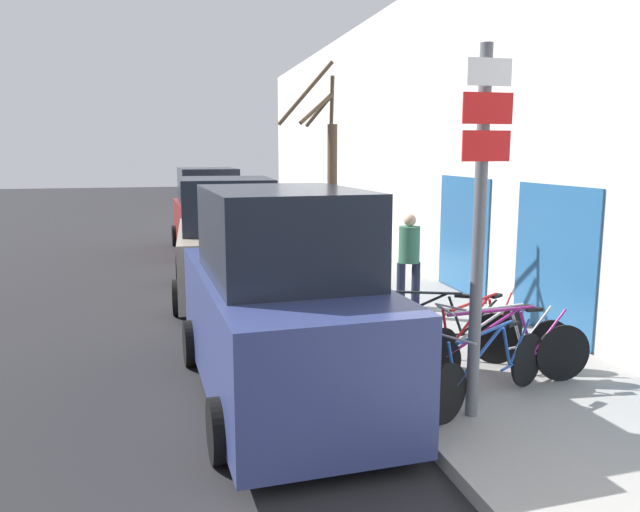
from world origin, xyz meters
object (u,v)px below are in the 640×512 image
(bicycle_2, at_px, (492,346))
(signpost, at_px, (480,223))
(street_tree, at_px, (330,199))
(pedestrian_near, at_px, (409,254))
(bicycle_1, at_px, (499,353))
(bicycle_4, at_px, (428,328))
(parked_car_2, at_px, (208,215))
(parked_car_0, at_px, (281,306))
(parked_car_1, at_px, (227,244))
(bicycle_3, at_px, (478,337))
(bicycle_0, at_px, (490,370))

(bicycle_2, bearing_deg, signpost, 140.58)
(bicycle_2, distance_m, street_tree, 4.13)
(signpost, bearing_deg, pedestrian_near, 76.58)
(bicycle_1, distance_m, pedestrian_near, 3.83)
(pedestrian_near, bearing_deg, bicycle_4, 71.12)
(bicycle_1, bearing_deg, bicycle_2, -11.95)
(parked_car_2, relative_size, pedestrian_near, 2.61)
(bicycle_4, bearing_deg, bicycle_2, -119.35)
(signpost, distance_m, parked_car_2, 12.81)
(parked_car_0, bearing_deg, parked_car_1, 88.03)
(bicycle_2, relative_size, parked_car_2, 0.52)
(bicycle_3, xyz_separation_m, parked_car_1, (-2.66, 5.38, 0.52))
(bicycle_2, xyz_separation_m, parked_car_0, (-2.57, 0.30, 0.58))
(signpost, height_order, pedestrian_near, signpost)
(bicycle_4, distance_m, street_tree, 3.26)
(bicycle_0, relative_size, parked_car_0, 0.42)
(bicycle_0, relative_size, street_tree, 0.46)
(bicycle_3, bearing_deg, bicycle_0, 128.67)
(bicycle_2, bearing_deg, pedestrian_near, -6.38)
(bicycle_4, distance_m, pedestrian_near, 2.76)
(bicycle_1, bearing_deg, bicycle_4, 21.33)
(bicycle_1, bearing_deg, pedestrian_near, -2.34)
(signpost, relative_size, bicycle_0, 1.94)
(parked_car_1, distance_m, parked_car_2, 5.88)
(signpost, height_order, bicycle_0, signpost)
(signpost, xyz_separation_m, bicycle_4, (0.31, 1.87, -1.64))
(bicycle_3, xyz_separation_m, parked_car_0, (-2.56, -0.03, 0.57))
(parked_car_2, bearing_deg, street_tree, -81.31)
(parked_car_0, bearing_deg, bicycle_0, -29.88)
(pedestrian_near, bearing_deg, parked_car_0, 45.11)
(signpost, height_order, street_tree, street_tree)
(bicycle_2, xyz_separation_m, parked_car_1, (-2.67, 5.72, 0.53))
(bicycle_0, height_order, parked_car_0, parked_car_0)
(bicycle_3, distance_m, pedestrian_near, 3.18)
(bicycle_1, xyz_separation_m, parked_car_1, (-2.59, 6.04, 0.51))
(street_tree, bearing_deg, signpost, -86.05)
(bicycle_0, xyz_separation_m, bicycle_1, (0.37, 0.45, 0.03))
(bicycle_1, height_order, bicycle_3, bicycle_1)
(parked_car_1, bearing_deg, signpost, -72.09)
(parked_car_1, bearing_deg, street_tree, -50.46)
(bicycle_4, height_order, parked_car_1, parked_car_1)
(bicycle_1, distance_m, bicycle_2, 0.33)
(signpost, relative_size, pedestrian_near, 2.26)
(signpost, distance_m, parked_car_1, 7.08)
(bicycle_2, bearing_deg, bicycle_3, 0.45)
(bicycle_4, height_order, street_tree, street_tree)
(parked_car_0, bearing_deg, parked_car_2, 87.49)
(bicycle_2, distance_m, parked_car_2, 11.92)
(bicycle_0, relative_size, bicycle_4, 0.94)
(signpost, bearing_deg, bicycle_4, 80.50)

